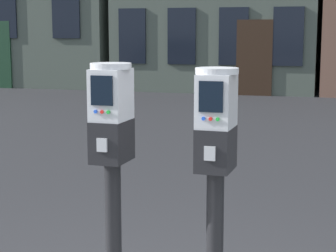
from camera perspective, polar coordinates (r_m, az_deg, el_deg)
parking_meter_near_kerb at (r=3.15m, az=-5.44°, el=-2.29°), size 0.22×0.26×1.48m
parking_meter_twin_adjacent at (r=2.99m, az=4.63°, el=-3.08°), size 0.22×0.26×1.46m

